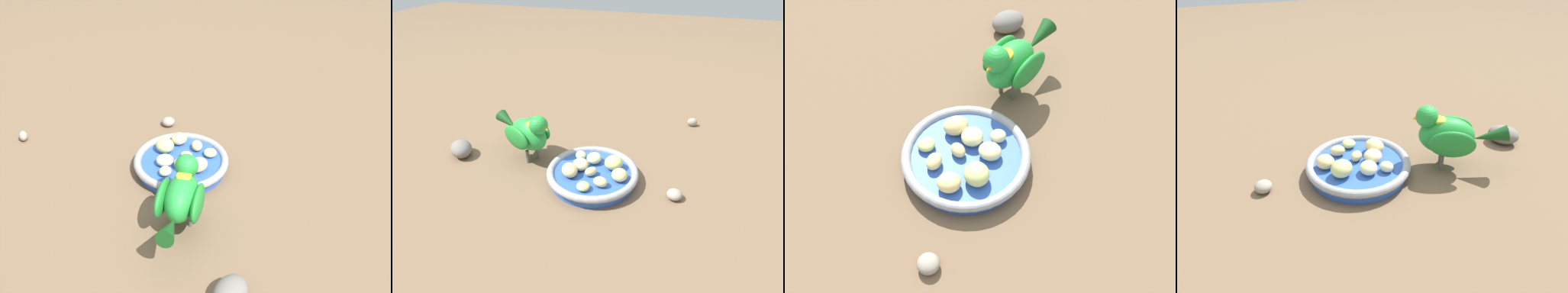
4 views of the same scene
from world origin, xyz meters
TOP-DOWN VIEW (x-y plane):
  - ground_plane at (0.00, 0.00)m, footprint 4.00×4.00m
  - feeding_bowl at (-0.01, -0.00)m, footprint 0.19×0.19m
  - apple_piece_0 at (-0.05, -0.03)m, footprint 0.03×0.03m
  - apple_piece_1 at (0.02, 0.01)m, footprint 0.04×0.04m
  - apple_piece_2 at (0.02, -0.04)m, footprint 0.05×0.05m
  - apple_piece_3 at (-0.02, 0.00)m, footprint 0.03×0.03m
  - apple_piece_4 at (-0.04, 0.04)m, footprint 0.05×0.05m
  - apple_piece_5 at (-0.02, -0.06)m, footprint 0.04×0.04m
  - apple_piece_6 at (-0.07, 0.00)m, footprint 0.03×0.03m
  - apple_piece_7 at (-0.01, 0.03)m, footprint 0.03×0.03m
  - apple_piece_8 at (0.03, 0.04)m, footprint 0.03×0.03m
  - parrot at (0.02, 0.16)m, footprint 0.11×0.17m
  - rock_large at (-0.01, 0.33)m, footprint 0.08×0.08m
  - pebble_0 at (-0.02, -0.17)m, footprint 0.03×0.03m
  - pebble_1 at (0.31, -0.19)m, footprint 0.02×0.03m

SIDE VIEW (x-z plane):
  - ground_plane at x=0.00m, z-range 0.00..0.00m
  - pebble_0 at x=-0.02m, z-range 0.00..0.02m
  - pebble_1 at x=0.31m, z-range 0.00..0.02m
  - feeding_bowl at x=-0.01m, z-range 0.00..0.03m
  - rock_large at x=-0.01m, z-range 0.00..0.04m
  - apple_piece_6 at x=-0.07m, z-range 0.02..0.04m
  - apple_piece_3 at x=-0.02m, z-range 0.02..0.04m
  - apple_piece_8 at x=0.03m, z-range 0.02..0.04m
  - apple_piece_0 at x=-0.05m, z-range 0.02..0.04m
  - apple_piece_1 at x=0.02m, z-range 0.02..0.05m
  - apple_piece_7 at x=-0.01m, z-range 0.02..0.05m
  - apple_piece_5 at x=-0.02m, z-range 0.02..0.05m
  - apple_piece_4 at x=-0.04m, z-range 0.02..0.05m
  - apple_piece_2 at x=0.02m, z-range 0.02..0.05m
  - parrot at x=0.02m, z-range 0.01..0.14m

